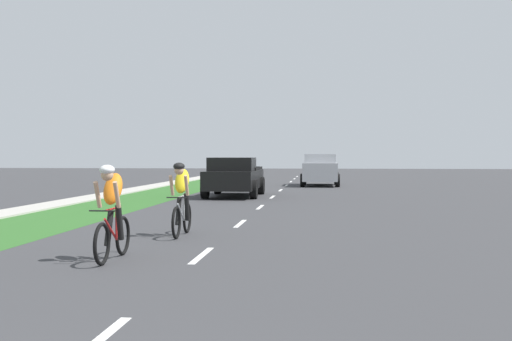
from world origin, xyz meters
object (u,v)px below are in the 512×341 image
cyclist_trailing (182,198)px  pickup_black (234,177)px  cyclist_lead (112,211)px  suv_silver (320,169)px

cyclist_trailing → pickup_black: bearing=93.1°
cyclist_lead → suv_silver: suv_silver is taller
cyclist_lead → pickup_black: bearing=90.9°
cyclist_trailing → pickup_black: 12.94m
cyclist_lead → pickup_black: (-0.25, 16.11, 0.02)m
cyclist_trailing → suv_silver: (2.86, 22.82, 0.14)m
cyclist_lead → cyclist_trailing: same height
cyclist_trailing → suv_silver: size_ratio=0.37×
cyclist_lead → suv_silver: bearing=82.8°
pickup_black → suv_silver: suv_silver is taller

